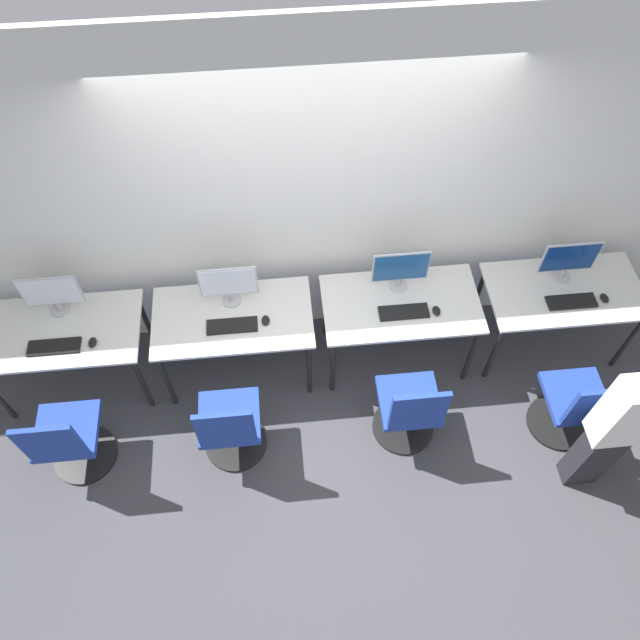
{
  "coord_description": "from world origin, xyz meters",
  "views": [
    {
      "loc": [
        -0.25,
        -2.37,
        4.56
      ],
      "look_at": [
        0.0,
        0.13,
        0.89
      ],
      "focal_mm": 35.0,
      "sensor_mm": 36.0,
      "label": 1
    }
  ],
  "objects": [
    {
      "name": "keyboard_left",
      "position": [
        -0.64,
        0.24,
        0.75
      ],
      "size": [
        0.37,
        0.13,
        0.02
      ],
      "color": "black",
      "rests_on": "desk_left"
    },
    {
      "name": "mouse_left",
      "position": [
        -0.39,
        0.26,
        0.76
      ],
      "size": [
        0.06,
        0.09,
        0.03
      ],
      "color": "black",
      "rests_on": "desk_left"
    },
    {
      "name": "office_chair_left",
      "position": [
        -0.71,
        -0.41,
        0.38
      ],
      "size": [
        0.48,
        0.48,
        0.92
      ],
      "color": "black",
      "rests_on": "ground_plane"
    },
    {
      "name": "monitor_far_left",
      "position": [
        -1.92,
        0.52,
        0.95
      ],
      "size": [
        0.43,
        0.15,
        0.37
      ],
      "color": "#B2B2B7",
      "rests_on": "desk_far_left"
    },
    {
      "name": "desk_far_right",
      "position": [
        1.92,
        0.33,
        0.66
      ],
      "size": [
        1.2,
        0.66,
        0.74
      ],
      "color": "silver",
      "rests_on": "ground_plane"
    },
    {
      "name": "office_chair_far_right",
      "position": [
        1.84,
        -0.49,
        0.38
      ],
      "size": [
        0.48,
        0.48,
        0.92
      ],
      "color": "black",
      "rests_on": "ground_plane"
    },
    {
      "name": "mouse_far_right",
      "position": [
        2.18,
        0.21,
        0.76
      ],
      "size": [
        0.06,
        0.09,
        0.03
      ],
      "color": "black",
      "rests_on": "desk_far_right"
    },
    {
      "name": "desk_far_left",
      "position": [
        -1.92,
        0.33,
        0.66
      ],
      "size": [
        1.2,
        0.66,
        0.74
      ],
      "color": "silver",
      "rests_on": "ground_plane"
    },
    {
      "name": "keyboard_right",
      "position": [
        0.64,
        0.24,
        0.75
      ],
      "size": [
        0.37,
        0.13,
        0.02
      ],
      "color": "black",
      "rests_on": "desk_right"
    },
    {
      "name": "monitor_right",
      "position": [
        0.64,
        0.5,
        0.95
      ],
      "size": [
        0.43,
        0.15,
        0.37
      ],
      "color": "#B2B2B7",
      "rests_on": "desk_right"
    },
    {
      "name": "person_far_right",
      "position": [
        1.85,
        -0.85,
        0.86
      ],
      "size": [
        0.36,
        0.21,
        1.59
      ],
      "color": "#232328",
      "rests_on": "ground_plane"
    },
    {
      "name": "monitor_far_right",
      "position": [
        1.92,
        0.46,
        0.95
      ],
      "size": [
        0.43,
        0.15,
        0.37
      ],
      "color": "#B2B2B7",
      "rests_on": "desk_far_right"
    },
    {
      "name": "mouse_right",
      "position": [
        0.88,
        0.22,
        0.76
      ],
      "size": [
        0.06,
        0.09,
        0.03
      ],
      "color": "black",
      "rests_on": "desk_right"
    },
    {
      "name": "desk_right",
      "position": [
        0.64,
        0.33,
        0.66
      ],
      "size": [
        1.2,
        0.66,
        0.74
      ],
      "color": "silver",
      "rests_on": "ground_plane"
    },
    {
      "name": "keyboard_far_left",
      "position": [
        -1.92,
        0.18,
        0.75
      ],
      "size": [
        0.37,
        0.13,
        0.02
      ],
      "color": "black",
      "rests_on": "desk_far_left"
    },
    {
      "name": "office_chair_far_left",
      "position": [
        -1.86,
        -0.4,
        0.38
      ],
      "size": [
        0.48,
        0.48,
        0.92
      ],
      "color": "black",
      "rests_on": "ground_plane"
    },
    {
      "name": "ground_plane",
      "position": [
        0.0,
        0.0,
        0.0
      ],
      "size": [
        20.0,
        20.0,
        0.0
      ],
      "primitive_type": "plane",
      "color": "#3D3D42"
    },
    {
      "name": "desk_left",
      "position": [
        -0.64,
        0.33,
        0.66
      ],
      "size": [
        1.2,
        0.66,
        0.74
      ],
      "color": "silver",
      "rests_on": "ground_plane"
    },
    {
      "name": "keyboard_far_right",
      "position": [
        1.92,
        0.21,
        0.75
      ],
      "size": [
        0.37,
        0.13,
        0.02
      ],
      "color": "black",
      "rests_on": "desk_far_right"
    },
    {
      "name": "mouse_far_left",
      "position": [
        -1.65,
        0.19,
        0.76
      ],
      "size": [
        0.06,
        0.09,
        0.03
      ],
      "color": "black",
      "rests_on": "desk_far_left"
    },
    {
      "name": "wall_back",
      "position": [
        0.0,
        0.78,
        1.4
      ],
      "size": [
        12.0,
        0.05,
        2.8
      ],
      "color": "silver",
      "rests_on": "ground_plane"
    },
    {
      "name": "monitor_left",
      "position": [
        -0.64,
        0.48,
        0.95
      ],
      "size": [
        0.43,
        0.15,
        0.37
      ],
      "color": "#B2B2B7",
      "rests_on": "desk_left"
    },
    {
      "name": "office_chair_right",
      "position": [
        0.61,
        -0.4,
        0.38
      ],
      "size": [
        0.48,
        0.48,
        0.92
      ],
      "color": "black",
      "rests_on": "ground_plane"
    }
  ]
}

